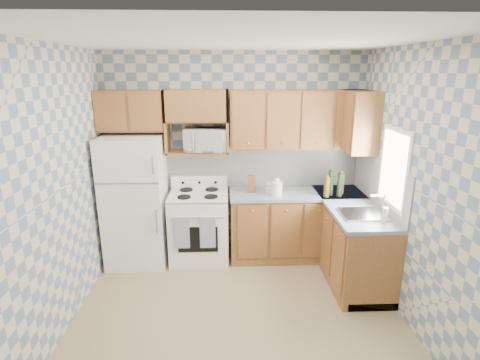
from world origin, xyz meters
The scene contains 30 objects.
floor centered at (0.00, 0.00, 0.00)m, with size 3.40×3.40×0.00m, color #917859.
back_wall centered at (0.00, 1.60, 1.35)m, with size 3.40×0.02×2.70m, color slate.
right_wall centered at (1.70, 0.00, 1.35)m, with size 0.02×3.20×2.70m, color slate.
backsplash_back centered at (0.40, 1.59, 1.20)m, with size 2.60×0.01×0.56m, color white.
backsplash_right centered at (1.69, 0.80, 1.20)m, with size 0.01×1.60×0.56m, color white.
refrigerator centered at (-1.27, 1.25, 0.84)m, with size 0.75×0.70×1.68m, color white.
stove_body centered at (-0.47, 1.28, 0.45)m, with size 0.76×0.65×0.90m, color white.
cooktop centered at (-0.47, 1.28, 0.91)m, with size 0.76×0.65×0.03m, color silver.
backguard centered at (-0.47, 1.55, 1.00)m, with size 0.76×0.08×0.17m, color white.
dish_towel_left centered at (-0.67, 0.93, 0.52)m, with size 0.19×0.03×0.41m, color navy.
dish_towel_right centered at (-0.34, 0.93, 0.52)m, with size 0.19×0.03×0.41m, color navy.
base_cabinets_back centered at (0.82, 1.30, 0.44)m, with size 1.75×0.60×0.88m, color brown.
base_cabinets_right centered at (1.40, 0.80, 0.44)m, with size 0.60×1.60×0.88m, color brown.
countertop_back centered at (0.82, 1.30, 0.90)m, with size 1.77×0.63×0.04m, color slate.
countertop_right centered at (1.40, 0.80, 0.90)m, with size 0.63×1.60×0.04m, color slate.
upper_cabinets_back centered at (0.82, 1.44, 1.85)m, with size 1.75×0.33×0.74m, color brown.
upper_cabinets_fridge centered at (-1.29, 1.44, 1.97)m, with size 0.82×0.33×0.50m, color brown.
upper_cabinets_right centered at (1.53, 1.25, 1.85)m, with size 0.33×0.70×0.74m, color brown.
microwave_shelf centered at (-0.47, 1.44, 1.44)m, with size 0.80×0.33×0.03m, color brown.
microwave centered at (-0.37, 1.43, 1.60)m, with size 0.53×0.36×0.29m, color white.
sink centered at (1.40, 0.45, 0.93)m, with size 0.48×0.40×0.03m, color #B7B7BC.
window centered at (1.69, 0.45, 1.45)m, with size 0.02×0.66×0.86m, color white.
bottle_0 centered at (1.22, 1.16, 1.08)m, with size 0.07×0.07×0.32m, color black.
bottle_1 centered at (1.32, 1.10, 1.07)m, with size 0.07×0.07×0.30m, color black.
bottle_2 centered at (1.37, 1.20, 1.06)m, with size 0.07×0.07×0.28m, color #5A4113.
bottle_3 centered at (1.15, 1.08, 1.05)m, with size 0.07×0.07×0.26m, color #5A4113.
knife_block centered at (0.22, 1.32, 1.03)m, with size 0.10×0.10×0.22m, color brown.
electric_kettle centered at (0.53, 1.16, 1.01)m, with size 0.14×0.14×0.18m, color white.
food_containers centered at (0.49, 1.29, 0.98)m, with size 0.18×0.18×0.12m, color beige, non-canonical shape.
soap_bottle centered at (1.54, 0.22, 1.01)m, with size 0.06×0.06×0.17m, color beige.
Camera 1 is at (-0.12, -3.35, 2.45)m, focal length 28.00 mm.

